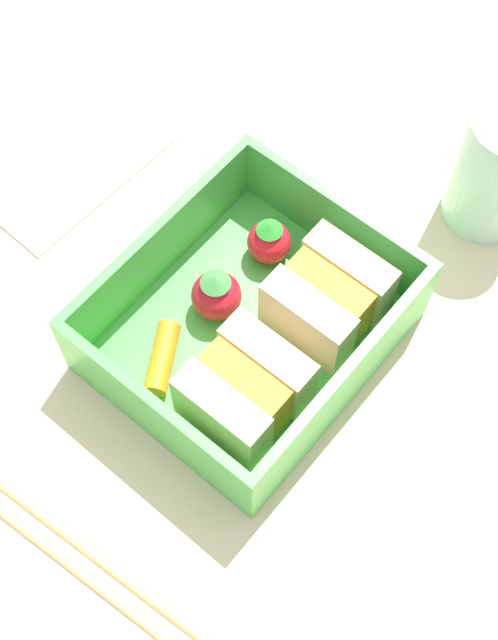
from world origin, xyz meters
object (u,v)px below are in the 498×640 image
(strawberry_left, at_px, (269,241))
(carrot_stick_far_left, at_px, (162,358))
(chopstick_pair, at_px, (83,559))
(folded_napkin, at_px, (66,158))
(sandwich_center_left, at_px, (245,390))
(strawberry_far_left, at_px, (216,295))
(sandwich_left, at_px, (327,298))

(strawberry_left, bearing_deg, carrot_stick_far_left, -0.10)
(strawberry_left, relative_size, chopstick_pair, 0.15)
(folded_napkin, bearing_deg, sandwich_center_left, 73.61)
(strawberry_far_left, relative_size, chopstick_pair, 0.17)
(strawberry_far_left, distance_m, carrot_stick_far_left, 0.05)
(chopstick_pair, height_order, folded_napkin, chopstick_pair)
(strawberry_left, bearing_deg, strawberry_far_left, 0.16)
(strawberry_left, bearing_deg, chopstick_pair, 11.21)
(carrot_stick_far_left, bearing_deg, chopstick_pair, 20.47)
(strawberry_left, bearing_deg, sandwich_left, 77.39)
(sandwich_left, height_order, carrot_stick_far_left, sandwich_left)
(strawberry_far_left, xyz_separation_m, carrot_stick_far_left, (0.05, -0.00, -0.01))
(strawberry_far_left, xyz_separation_m, chopstick_pair, (0.16, 0.04, -0.02))
(carrot_stick_far_left, xyz_separation_m, chopstick_pair, (0.11, 0.04, -0.02))
(sandwich_center_left, distance_m, carrot_stick_far_left, 0.06)
(strawberry_left, relative_size, carrot_stick_far_left, 0.76)
(strawberry_left, height_order, folded_napkin, strawberry_left)
(sandwich_center_left, bearing_deg, carrot_stick_far_left, -78.64)
(sandwich_center_left, bearing_deg, folded_napkin, -106.39)
(sandwich_left, distance_m, strawberry_left, 0.06)
(sandwich_center_left, distance_m, strawberry_left, 0.10)
(sandwich_left, height_order, folded_napkin, sandwich_left)
(sandwich_left, bearing_deg, strawberry_far_left, -54.55)
(folded_napkin, bearing_deg, strawberry_left, 99.03)
(sandwich_center_left, relative_size, folded_napkin, 0.45)
(strawberry_left, bearing_deg, folded_napkin, -80.97)
(sandwich_center_left, xyz_separation_m, strawberry_left, (-0.09, -0.05, -0.01))
(carrot_stick_far_left, bearing_deg, strawberry_far_left, 179.62)
(sandwich_left, xyz_separation_m, strawberry_left, (-0.01, -0.05, -0.01))
(strawberry_far_left, bearing_deg, sandwich_center_left, 55.40)
(sandwich_center_left, distance_m, strawberry_far_left, 0.07)
(sandwich_center_left, relative_size, strawberry_far_left, 1.62)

